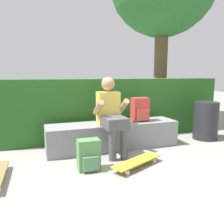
{
  "coord_description": "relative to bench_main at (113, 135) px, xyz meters",
  "views": [
    {
      "loc": [
        -1.25,
        -3.16,
        1.21
      ],
      "look_at": [
        -0.05,
        0.2,
        0.63
      ],
      "focal_mm": 36.3,
      "sensor_mm": 36.0,
      "label": 1
    }
  ],
  "objects": [
    {
      "name": "ground_plane",
      "position": [
        0.0,
        -0.29,
        -0.21
      ],
      "size": [
        24.0,
        24.0,
        0.0
      ],
      "primitive_type": "plane",
      "color": "gray"
    },
    {
      "name": "bench_main",
      "position": [
        0.0,
        0.0,
        0.0
      ],
      "size": [
        2.18,
        0.51,
        0.43
      ],
      "color": "gray",
      "rests_on": "ground"
    },
    {
      "name": "person_skater",
      "position": [
        -0.12,
        -0.22,
        0.42
      ],
      "size": [
        0.49,
        0.62,
        1.18
      ],
      "color": "gold",
      "rests_on": "ground"
    },
    {
      "name": "skateboard_near_person",
      "position": [
        0.02,
        -0.86,
        -0.14
      ],
      "size": [
        0.81,
        0.52,
        0.09
      ],
      "color": "gold",
      "rests_on": "ground"
    },
    {
      "name": "backpack_on_bench",
      "position": [
        0.49,
        -0.01,
        0.41
      ],
      "size": [
        0.28,
        0.23,
        0.4
      ],
      "color": "#B23833",
      "rests_on": "bench_main"
    },
    {
      "name": "backpack_on_ground",
      "position": [
        -0.6,
        -0.74,
        -0.02
      ],
      "size": [
        0.28,
        0.23,
        0.4
      ],
      "color": "#51894C",
      "rests_on": "ground"
    },
    {
      "name": "hedge_row",
      "position": [
        0.35,
        0.72,
        0.35
      ],
      "size": [
        4.27,
        0.57,
        1.14
      ],
      "color": "#25571E",
      "rests_on": "ground"
    },
    {
      "name": "trash_bin",
      "position": [
        1.83,
        -0.08,
        0.14
      ],
      "size": [
        0.45,
        0.45,
        0.71
      ],
      "color": "#232328",
      "rests_on": "ground"
    }
  ]
}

